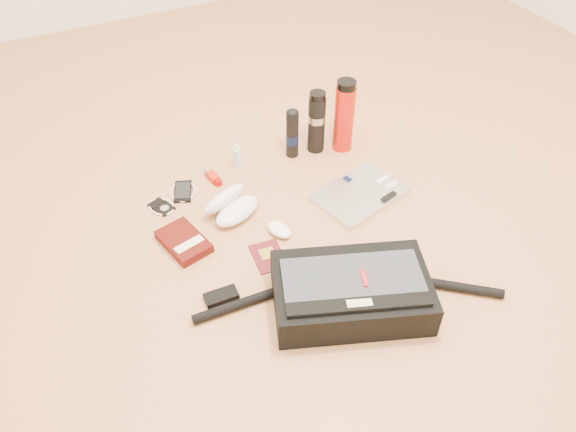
{
  "coord_description": "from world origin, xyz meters",
  "views": [
    {
      "loc": [
        -0.66,
        -1.14,
        1.35
      ],
      "look_at": [
        -0.04,
        0.09,
        0.06
      ],
      "focal_mm": 35.0,
      "sensor_mm": 36.0,
      "label": 1
    }
  ],
  "objects_px": {
    "messenger_bag": "(350,292)",
    "book": "(184,241)",
    "thermos_red": "(344,116)",
    "laptop": "(360,194)",
    "thermos_black": "(317,122)"
  },
  "relations": [
    {
      "from": "messenger_bag",
      "to": "book",
      "type": "height_order",
      "value": "messenger_bag"
    },
    {
      "from": "messenger_bag",
      "to": "thermos_red",
      "type": "distance_m",
      "value": 0.8
    },
    {
      "from": "laptop",
      "to": "thermos_red",
      "type": "height_order",
      "value": "thermos_red"
    },
    {
      "from": "book",
      "to": "thermos_red",
      "type": "height_order",
      "value": "thermos_red"
    },
    {
      "from": "messenger_bag",
      "to": "laptop",
      "type": "distance_m",
      "value": 0.5
    },
    {
      "from": "thermos_red",
      "to": "laptop",
      "type": "bearing_deg",
      "value": -108.26
    },
    {
      "from": "laptop",
      "to": "thermos_black",
      "type": "bearing_deg",
      "value": 76.68
    },
    {
      "from": "laptop",
      "to": "thermos_black",
      "type": "relative_size",
      "value": 1.38
    },
    {
      "from": "messenger_bag",
      "to": "book",
      "type": "distance_m",
      "value": 0.58
    },
    {
      "from": "thermos_black",
      "to": "thermos_red",
      "type": "distance_m",
      "value": 0.11
    },
    {
      "from": "laptop",
      "to": "thermos_black",
      "type": "xyz_separation_m",
      "value": [
        -0.0,
        0.33,
        0.12
      ]
    },
    {
      "from": "laptop",
      "to": "thermos_red",
      "type": "xyz_separation_m",
      "value": [
        0.1,
        0.29,
        0.14
      ]
    },
    {
      "from": "book",
      "to": "thermos_black",
      "type": "relative_size",
      "value": 0.79
    },
    {
      "from": "thermos_black",
      "to": "thermos_red",
      "type": "height_order",
      "value": "thermos_red"
    },
    {
      "from": "thermos_black",
      "to": "thermos_red",
      "type": "relative_size",
      "value": 0.86
    }
  ]
}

